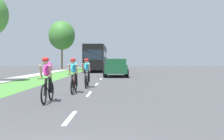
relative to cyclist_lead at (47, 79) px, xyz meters
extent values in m
plane|color=#424244|center=(1.22, 13.77, -0.81)|extent=(120.00, 120.00, 0.00)
cube|color=#478438|center=(-3.47, 13.77, -0.81)|extent=(2.84, 70.00, 0.01)
cube|color=#B2ADA3|center=(-5.68, 13.77, -0.81)|extent=(1.58, 70.00, 0.10)
cube|color=white|center=(1.22, -2.59, -0.81)|extent=(0.12, 1.80, 0.01)
cube|color=white|center=(1.22, 2.50, -0.81)|extent=(0.12, 1.80, 0.01)
cube|color=white|center=(1.22, 7.59, -0.81)|extent=(0.12, 1.80, 0.01)
cube|color=white|center=(1.22, 12.68, -0.81)|extent=(0.12, 1.80, 0.01)
cube|color=white|center=(1.22, 17.77, -0.81)|extent=(0.12, 1.80, 0.01)
cube|color=white|center=(1.22, 22.87, -0.81)|extent=(0.12, 1.80, 0.01)
cube|color=white|center=(1.22, 27.96, -0.81)|extent=(0.12, 1.80, 0.01)
cube|color=white|center=(1.22, 33.05, -0.81)|extent=(0.12, 1.80, 0.01)
cube|color=white|center=(1.22, 38.14, -0.81)|extent=(0.12, 1.80, 0.01)
cube|color=white|center=(1.22, 43.23, -0.81)|extent=(0.12, 1.80, 0.01)
torus|color=black|center=(0.00, 0.55, -0.47)|extent=(0.06, 0.68, 0.68)
torus|color=black|center=(0.00, -0.49, -0.47)|extent=(0.06, 0.68, 0.68)
cylinder|color=black|center=(0.00, -0.07, -0.29)|extent=(0.04, 0.59, 0.43)
cylinder|color=black|center=(0.00, 0.21, -0.19)|extent=(0.04, 0.04, 0.55)
cylinder|color=black|center=(0.00, -0.02, 0.04)|extent=(0.03, 0.55, 0.03)
cylinder|color=black|center=(0.00, -0.47, 0.05)|extent=(0.42, 0.02, 0.02)
ellipsoid|color=#CC2D8C|center=(0.00, 0.05, 0.37)|extent=(0.30, 0.54, 0.63)
sphere|color=tan|center=(0.00, -0.23, 0.61)|extent=(0.20, 0.20, 0.20)
ellipsoid|color=red|center=(0.00, -0.23, 0.69)|extent=(0.24, 0.28, 0.16)
cylinder|color=tan|center=(-0.16, -0.23, 0.29)|extent=(0.07, 0.26, 0.45)
cylinder|color=tan|center=(0.16, -0.23, 0.29)|extent=(0.07, 0.26, 0.45)
cylinder|color=black|center=(-0.10, 0.13, -0.29)|extent=(0.10, 0.30, 0.60)
cylinder|color=black|center=(0.10, 0.08, -0.19)|extent=(0.10, 0.25, 0.61)
torus|color=black|center=(0.51, 3.31, -0.47)|extent=(0.06, 0.68, 0.68)
torus|color=black|center=(0.51, 2.27, -0.47)|extent=(0.06, 0.68, 0.68)
cylinder|color=maroon|center=(0.51, 2.69, -0.29)|extent=(0.04, 0.59, 0.43)
cylinder|color=maroon|center=(0.51, 2.97, -0.19)|extent=(0.04, 0.04, 0.55)
cylinder|color=maroon|center=(0.51, 2.74, 0.04)|extent=(0.03, 0.55, 0.03)
cylinder|color=black|center=(0.51, 2.29, 0.05)|extent=(0.42, 0.02, 0.02)
ellipsoid|color=#26A5CC|center=(0.51, 2.81, 0.37)|extent=(0.30, 0.54, 0.63)
sphere|color=tan|center=(0.51, 2.53, 0.61)|extent=(0.20, 0.20, 0.20)
ellipsoid|color=red|center=(0.51, 2.53, 0.69)|extent=(0.24, 0.28, 0.16)
cylinder|color=tan|center=(0.35, 2.53, 0.29)|extent=(0.07, 0.26, 0.45)
cylinder|color=tan|center=(0.67, 2.53, 0.29)|extent=(0.07, 0.26, 0.45)
cylinder|color=black|center=(0.41, 2.89, -0.29)|extent=(0.10, 0.30, 0.60)
cylinder|color=black|center=(0.61, 2.84, -0.19)|extent=(0.10, 0.25, 0.61)
torus|color=black|center=(0.84, 5.89, -0.47)|extent=(0.06, 0.68, 0.68)
torus|color=black|center=(0.84, 4.85, -0.47)|extent=(0.06, 0.68, 0.68)
cylinder|color=silver|center=(0.84, 5.27, -0.29)|extent=(0.04, 0.59, 0.43)
cylinder|color=silver|center=(0.84, 5.55, -0.19)|extent=(0.04, 0.04, 0.55)
cylinder|color=silver|center=(0.84, 5.32, 0.04)|extent=(0.03, 0.55, 0.03)
cylinder|color=black|center=(0.84, 4.87, 0.05)|extent=(0.42, 0.02, 0.02)
ellipsoid|color=#26A5CC|center=(0.84, 5.39, 0.37)|extent=(0.30, 0.54, 0.63)
sphere|color=tan|center=(0.84, 5.11, 0.61)|extent=(0.20, 0.20, 0.20)
ellipsoid|color=red|center=(0.84, 5.11, 0.69)|extent=(0.24, 0.28, 0.16)
cylinder|color=tan|center=(0.68, 5.11, 0.29)|extent=(0.07, 0.26, 0.45)
cylinder|color=tan|center=(1.00, 5.11, 0.29)|extent=(0.07, 0.26, 0.45)
cylinder|color=black|center=(0.74, 5.47, -0.29)|extent=(0.10, 0.30, 0.60)
cylinder|color=black|center=(0.94, 5.42, -0.19)|extent=(0.10, 0.25, 0.61)
cube|color=#194C2D|center=(2.43, 16.06, -0.09)|extent=(1.96, 5.10, 0.76)
cube|color=#194C2D|center=(2.43, 15.30, 0.51)|extent=(1.80, 1.78, 0.64)
cube|color=#1E2833|center=(2.43, 14.58, 0.49)|extent=(1.67, 0.08, 0.52)
cube|color=#194C2D|center=(1.53, 17.08, 0.21)|extent=(0.08, 2.80, 0.40)
cube|color=#194C2D|center=(3.33, 17.08, 0.21)|extent=(0.08, 2.80, 0.40)
cube|color=#194C2D|center=(2.43, 18.57, 0.21)|extent=(1.80, 0.08, 0.40)
cylinder|color=black|center=(1.45, 14.53, -0.43)|extent=(0.26, 0.76, 0.76)
cylinder|color=black|center=(3.41, 14.53, -0.43)|extent=(0.26, 0.76, 0.76)
cylinder|color=black|center=(1.45, 17.59, -0.43)|extent=(0.26, 0.76, 0.76)
cylinder|color=black|center=(3.41, 17.59, -0.43)|extent=(0.26, 0.76, 0.76)
cube|color=black|center=(-0.25, 28.53, 1.12)|extent=(2.50, 11.60, 3.10)
cube|color=#1E2833|center=(-0.25, 28.53, 1.52)|extent=(2.52, 10.67, 0.64)
cube|color=#1E2833|center=(-0.25, 22.76, 1.37)|extent=(2.25, 0.06, 1.20)
cylinder|color=black|center=(-1.50, 24.76, -0.33)|extent=(0.28, 0.96, 0.96)
cylinder|color=black|center=(1.00, 24.76, -0.33)|extent=(0.28, 0.96, 0.96)
cylinder|color=black|center=(-1.50, 31.72, -0.33)|extent=(0.28, 0.96, 0.96)
cylinder|color=black|center=(1.00, 31.72, -0.33)|extent=(0.28, 0.96, 0.96)
cube|color=#A5A8AD|center=(0.06, 47.16, -0.17)|extent=(1.76, 4.30, 0.76)
cube|color=#A5A8AD|center=(0.06, 47.31, 0.45)|extent=(1.55, 2.24, 0.52)
cube|color=#1E2833|center=(0.06, 46.34, 0.43)|extent=(1.44, 0.08, 0.44)
cylinder|color=black|center=(-0.82, 45.82, -0.49)|extent=(0.22, 0.64, 0.64)
cylinder|color=black|center=(0.94, 45.82, -0.49)|extent=(0.22, 0.64, 0.64)
cylinder|color=black|center=(-0.82, 48.49, -0.49)|extent=(0.22, 0.64, 0.64)
cylinder|color=black|center=(0.94, 48.49, -0.49)|extent=(0.22, 0.64, 0.64)
cylinder|color=brown|center=(-6.29, 35.13, 1.14)|extent=(0.24, 0.24, 3.90)
ellipsoid|color=#38722D|center=(-6.29, 35.13, 4.78)|extent=(4.24, 4.24, 4.66)
camera|label=1|loc=(2.37, -9.57, 0.64)|focal=44.25mm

